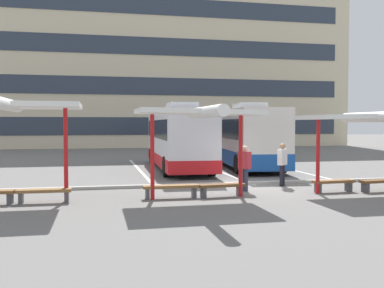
# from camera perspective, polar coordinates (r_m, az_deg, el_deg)

# --- Properties ---
(ground_plane) EXTENTS (160.00, 160.00, 0.00)m
(ground_plane) POSITION_cam_1_polar(r_m,az_deg,el_deg) (18.26, 8.71, -5.48)
(ground_plane) COLOR slate
(terminal_building) EXTENTS (44.75, 11.70, 23.90)m
(terminal_building) POSITION_cam_1_polar(r_m,az_deg,el_deg) (54.12, -5.20, 11.11)
(terminal_building) COLOR beige
(terminal_building) RESTS_ON ground
(coach_bus_0) EXTENTS (2.80, 10.60, 3.67)m
(coach_bus_0) POSITION_cam_1_polar(r_m,az_deg,el_deg) (25.11, -1.80, 0.70)
(coach_bus_0) COLOR silver
(coach_bus_0) RESTS_ON ground
(coach_bus_1) EXTENTS (3.55, 10.72, 3.72)m
(coach_bus_1) POSITION_cam_1_polar(r_m,az_deg,el_deg) (26.64, 6.67, 0.78)
(coach_bus_1) COLOR silver
(coach_bus_1) RESTS_ON ground
(lane_stripe_0) EXTENTS (0.16, 14.00, 0.01)m
(lane_stripe_0) POSITION_cam_1_polar(r_m,az_deg,el_deg) (24.77, -6.70, -3.34)
(lane_stripe_0) COLOR white
(lane_stripe_0) RESTS_ON ground
(lane_stripe_1) EXTENTS (0.16, 14.00, 0.01)m
(lane_stripe_1) POSITION_cam_1_polar(r_m,az_deg,el_deg) (25.49, 2.60, -3.16)
(lane_stripe_1) COLOR white
(lane_stripe_1) RESTS_ON ground
(lane_stripe_2) EXTENTS (0.16, 14.00, 0.01)m
(lane_stripe_2) POSITION_cam_1_polar(r_m,az_deg,el_deg) (26.83, 11.17, -2.91)
(lane_stripe_2) COLOR white
(lane_stripe_2) RESTS_ON ground
(waiting_shelter_0) EXTENTS (4.17, 4.93, 3.30)m
(waiting_shelter_0) POSITION_cam_1_polar(r_m,az_deg,el_deg) (15.10, -21.98, 4.35)
(waiting_shelter_0) COLOR red
(waiting_shelter_0) RESTS_ON ground
(bench_1) EXTENTS (1.72, 0.45, 0.45)m
(bench_1) POSITION_cam_1_polar(r_m,az_deg,el_deg) (15.24, -18.37, -5.91)
(bench_1) COLOR brown
(bench_1) RESTS_ON ground
(waiting_shelter_1) EXTENTS (4.11, 4.56, 3.11)m
(waiting_shelter_1) POSITION_cam_1_polar(r_m,az_deg,el_deg) (15.03, 0.92, 3.83)
(waiting_shelter_1) COLOR red
(waiting_shelter_1) RESTS_ON ground
(bench_2) EXTENTS (1.92, 0.42, 0.45)m
(bench_2) POSITION_cam_1_polar(r_m,az_deg,el_deg) (15.43, -2.72, -5.66)
(bench_2) COLOR brown
(bench_2) RESTS_ON ground
(bench_3) EXTENTS (1.70, 0.59, 0.45)m
(bench_3) POSITION_cam_1_polar(r_m,az_deg,el_deg) (15.76, 3.82, -5.51)
(bench_3) COLOR brown
(bench_3) RESTS_ON ground
(waiting_shelter_2) EXTENTS (4.29, 4.75, 2.98)m
(waiting_shelter_2) POSITION_cam_1_polar(r_m,az_deg,el_deg) (17.51, 21.02, 3.08)
(waiting_shelter_2) COLOR red
(waiting_shelter_2) RESTS_ON ground
(bench_4) EXTENTS (1.63, 0.52, 0.45)m
(bench_4) POSITION_cam_1_polar(r_m,az_deg,el_deg) (17.57, 17.61, -4.80)
(bench_4) COLOR brown
(bench_4) RESTS_ON ground
(bench_5) EXTENTS (1.72, 0.61, 0.45)m
(bench_5) POSITION_cam_1_polar(r_m,az_deg,el_deg) (18.31, 22.94, -4.58)
(bench_5) COLOR brown
(bench_5) RESTS_ON ground
(platform_kerb) EXTENTS (44.00, 0.24, 0.12)m
(platform_kerb) POSITION_cam_1_polar(r_m,az_deg,el_deg) (19.03, 7.82, -4.97)
(platform_kerb) COLOR #ADADA8
(platform_kerb) RESTS_ON ground
(waiting_passenger_0) EXTENTS (0.43, 0.54, 1.73)m
(waiting_passenger_0) POSITION_cam_1_polar(r_m,az_deg,el_deg) (17.04, 6.73, -2.63)
(waiting_passenger_0) COLOR #33384C
(waiting_passenger_0) RESTS_ON ground
(waiting_passenger_1) EXTENTS (0.52, 0.50, 1.76)m
(waiting_passenger_1) POSITION_cam_1_polar(r_m,az_deg,el_deg) (18.67, 11.47, -2.15)
(waiting_passenger_1) COLOR black
(waiting_passenger_1) RESTS_ON ground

